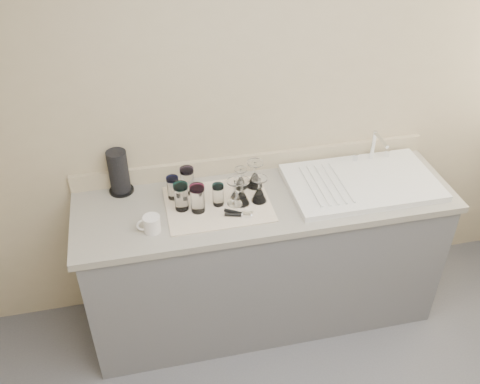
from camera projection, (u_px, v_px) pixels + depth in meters
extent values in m
cube|color=tan|center=(254.00, 114.00, 2.91)|extent=(3.50, 0.04, 2.50)
cube|color=slate|center=(264.00, 261.00, 3.16)|extent=(2.00, 0.60, 0.86)
cube|color=gray|center=(266.00, 201.00, 2.90)|extent=(2.06, 0.62, 0.04)
cube|color=white|center=(362.00, 183.00, 2.97)|extent=(0.82, 0.50, 0.03)
cylinder|color=silver|center=(373.00, 145.00, 3.09)|extent=(0.02, 0.02, 0.18)
cylinder|color=silver|center=(381.00, 140.00, 2.98)|extent=(0.02, 0.16, 0.02)
cylinder|color=silver|center=(355.00, 157.00, 3.11)|extent=(0.03, 0.03, 0.04)
cylinder|color=silver|center=(387.00, 153.00, 3.15)|extent=(0.03, 0.03, 0.04)
cube|color=white|center=(218.00, 204.00, 2.83)|extent=(0.55, 0.42, 0.01)
cylinder|color=white|center=(173.00, 189.00, 2.84)|extent=(0.06, 0.06, 0.11)
cylinder|color=#1929CE|center=(172.00, 179.00, 2.80)|extent=(0.07, 0.07, 0.02)
cylinder|color=white|center=(187.00, 182.00, 2.88)|extent=(0.07, 0.07, 0.13)
cylinder|color=#AA81D1|center=(187.00, 170.00, 2.83)|extent=(0.08, 0.08, 0.02)
cylinder|color=white|center=(181.00, 198.00, 2.76)|extent=(0.07, 0.07, 0.13)
cylinder|color=teal|center=(180.00, 186.00, 2.71)|extent=(0.08, 0.08, 0.02)
cylinder|color=white|center=(198.00, 200.00, 2.74)|extent=(0.07, 0.07, 0.13)
cylinder|color=#EA389A|center=(197.00, 188.00, 2.70)|extent=(0.08, 0.08, 0.02)
cylinder|color=white|center=(218.00, 196.00, 2.79)|extent=(0.06, 0.06, 0.11)
cylinder|color=#38ACC5|center=(218.00, 186.00, 2.76)|extent=(0.06, 0.06, 0.02)
cone|color=white|center=(241.00, 183.00, 2.93)|extent=(0.07, 0.07, 0.06)
cylinder|color=white|center=(241.00, 174.00, 2.89)|extent=(0.01, 0.01, 0.05)
cylinder|color=white|center=(241.00, 170.00, 2.88)|extent=(0.07, 0.07, 0.01)
cone|color=white|center=(255.00, 180.00, 2.93)|extent=(0.09, 0.09, 0.08)
cylinder|color=white|center=(255.00, 169.00, 2.89)|extent=(0.01, 0.01, 0.07)
cylinder|color=white|center=(255.00, 163.00, 2.87)|extent=(0.09, 0.09, 0.01)
cone|color=white|center=(242.00, 197.00, 2.81)|extent=(0.08, 0.08, 0.08)
cylinder|color=white|center=(242.00, 186.00, 2.77)|extent=(0.01, 0.01, 0.06)
cylinder|color=white|center=(242.00, 181.00, 2.75)|extent=(0.08, 0.08, 0.01)
cone|color=white|center=(259.00, 195.00, 2.83)|extent=(0.08, 0.08, 0.08)
cylinder|color=white|center=(259.00, 184.00, 2.79)|extent=(0.01, 0.01, 0.06)
cylinder|color=white|center=(260.00, 179.00, 2.77)|extent=(0.08, 0.08, 0.01)
cone|color=white|center=(235.00, 198.00, 2.81)|extent=(0.08, 0.08, 0.08)
cylinder|color=white|center=(235.00, 187.00, 2.76)|extent=(0.01, 0.01, 0.06)
cylinder|color=white|center=(235.00, 182.00, 2.74)|extent=(0.08, 0.08, 0.01)
cube|color=silver|center=(247.00, 215.00, 2.74)|extent=(0.06, 0.05, 0.02)
cylinder|color=black|center=(236.00, 215.00, 2.74)|extent=(0.12, 0.05, 0.02)
cylinder|color=black|center=(235.00, 212.00, 2.76)|extent=(0.11, 0.08, 0.02)
cylinder|color=silver|center=(152.00, 224.00, 2.64)|extent=(0.09, 0.09, 0.09)
torus|color=silver|center=(143.00, 225.00, 2.63)|extent=(0.07, 0.01, 0.07)
cylinder|color=black|center=(122.00, 190.00, 2.93)|extent=(0.13, 0.13, 0.01)
cylinder|color=black|center=(119.00, 171.00, 2.86)|extent=(0.11, 0.11, 0.24)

